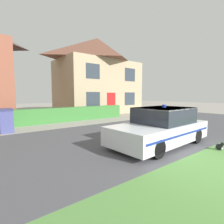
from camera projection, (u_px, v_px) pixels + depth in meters
ground_plane at (213, 166)px, 4.60m from camera, size 80.00×80.00×0.00m
road_strip at (114, 137)px, 7.84m from camera, size 28.00×6.68×0.01m
garden_hedge at (71, 114)px, 12.56m from camera, size 8.77×0.51×1.00m
police_car at (161, 127)px, 6.59m from camera, size 4.21×2.02×1.50m
cat at (220, 147)px, 5.95m from camera, size 0.26×0.32×0.31m
house_right at (98, 75)px, 18.56m from camera, size 8.50×5.51×7.78m
wheelie_bin at (6, 121)px, 8.69m from camera, size 0.64×0.71×1.20m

